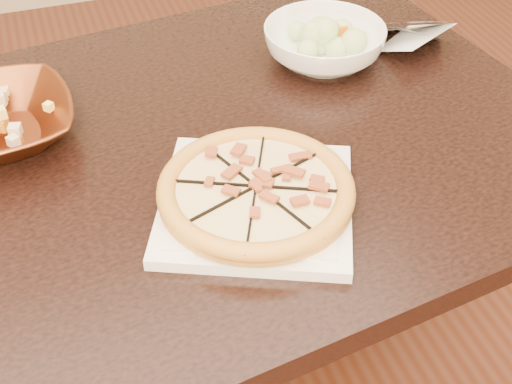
{
  "coord_description": "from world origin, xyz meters",
  "views": [
    {
      "loc": [
        -0.23,
        -1.05,
        1.43
      ],
      "look_at": [
        0.02,
        -0.34,
        0.78
      ],
      "focal_mm": 50.0,
      "sensor_mm": 36.0,
      "label": 1
    }
  ],
  "objects_px": {
    "plate": "(256,202)",
    "dining_table": "(165,207)",
    "pizza": "(256,190)",
    "salad_bowl": "(324,44)"
  },
  "relations": [
    {
      "from": "pizza",
      "to": "salad_bowl",
      "type": "height_order",
      "value": "salad_bowl"
    },
    {
      "from": "plate",
      "to": "pizza",
      "type": "relative_size",
      "value": 1.27
    },
    {
      "from": "plate",
      "to": "salad_bowl",
      "type": "distance_m",
      "value": 0.43
    },
    {
      "from": "pizza",
      "to": "salad_bowl",
      "type": "xyz_separation_m",
      "value": [
        0.25,
        0.35,
        0.0
      ]
    },
    {
      "from": "salad_bowl",
      "to": "dining_table",
      "type": "bearing_deg",
      "value": -152.87
    },
    {
      "from": "plate",
      "to": "salad_bowl",
      "type": "relative_size",
      "value": 1.59
    },
    {
      "from": "plate",
      "to": "pizza",
      "type": "xyz_separation_m",
      "value": [
        -0.0,
        -0.0,
        0.02
      ]
    },
    {
      "from": "plate",
      "to": "dining_table",
      "type": "bearing_deg",
      "value": 122.04
    },
    {
      "from": "dining_table",
      "to": "pizza",
      "type": "height_order",
      "value": "pizza"
    },
    {
      "from": "pizza",
      "to": "salad_bowl",
      "type": "relative_size",
      "value": 1.25
    }
  ]
}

